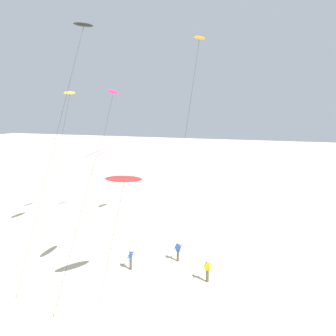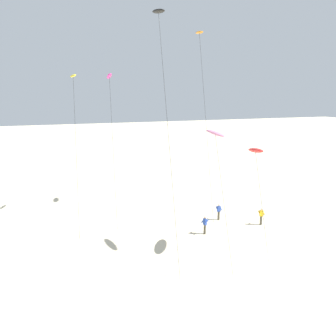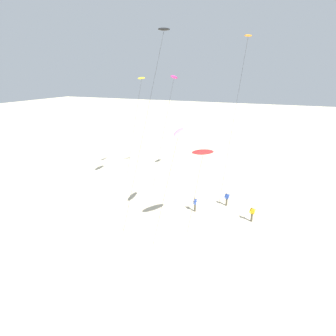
{
  "view_description": "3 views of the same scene",
  "coord_description": "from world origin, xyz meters",
  "px_view_note": "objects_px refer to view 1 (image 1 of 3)",
  "views": [
    {
      "loc": [
        9.8,
        -16.12,
        12.5
      ],
      "look_at": [
        -0.93,
        12.62,
        7.4
      ],
      "focal_mm": 38.23,
      "sensor_mm": 36.0,
      "label": 1
    },
    {
      "loc": [
        -16.16,
        -19.83,
        12.59
      ],
      "look_at": [
        -4.82,
        10.05,
        5.84
      ],
      "focal_mm": 38.33,
      "sensor_mm": 36.0,
      "label": 2
    },
    {
      "loc": [
        6.1,
        -19.59,
        14.71
      ],
      "look_at": [
        -5.51,
        7.73,
        4.65
      ],
      "focal_mm": 30.02,
      "sensor_mm": 36.0,
      "label": 3
    }
  ],
  "objects_px": {
    "kite_orange": "(199,42)",
    "kite_flyer_furthest": "(131,259)",
    "kite_red": "(124,179)",
    "kite_yellow": "(69,96)",
    "kite_flyer_nearest": "(208,270)",
    "kite_flyer_middle": "(178,251)",
    "kite_magenta": "(113,95)",
    "kite_pink": "(96,155)",
    "kite_black": "(83,28)"
  },
  "relations": [
    {
      "from": "kite_orange",
      "to": "kite_flyer_furthest",
      "type": "xyz_separation_m",
      "value": [
        -3.02,
        -8.09,
        -17.44
      ]
    },
    {
      "from": "kite_orange",
      "to": "kite_red",
      "type": "xyz_separation_m",
      "value": [
        -1.1,
        -12.56,
        -10.12
      ]
    },
    {
      "from": "kite_yellow",
      "to": "kite_red",
      "type": "xyz_separation_m",
      "value": [
        12.05,
        -11.55,
        -5.59
      ]
    },
    {
      "from": "kite_flyer_nearest",
      "to": "kite_flyer_middle",
      "type": "xyz_separation_m",
      "value": [
        -3.19,
        2.66,
        0.0
      ]
    },
    {
      "from": "kite_flyer_middle",
      "to": "kite_flyer_furthest",
      "type": "xyz_separation_m",
      "value": [
        -2.95,
        -2.81,
        0.0
      ]
    },
    {
      "from": "kite_yellow",
      "to": "kite_magenta",
      "type": "xyz_separation_m",
      "value": [
        3.77,
        2.1,
        0.09
      ]
    },
    {
      "from": "kite_yellow",
      "to": "kite_flyer_furthest",
      "type": "relative_size",
      "value": 8.55
    },
    {
      "from": "kite_pink",
      "to": "kite_red",
      "type": "bearing_deg",
      "value": -25.68
    },
    {
      "from": "kite_black",
      "to": "kite_flyer_middle",
      "type": "height_order",
      "value": "kite_black"
    },
    {
      "from": "kite_black",
      "to": "kite_pink",
      "type": "bearing_deg",
      "value": -50.39
    },
    {
      "from": "kite_magenta",
      "to": "kite_pink",
      "type": "relative_size",
      "value": 1.49
    },
    {
      "from": "kite_magenta",
      "to": "kite_flyer_furthest",
      "type": "xyz_separation_m",
      "value": [
        6.36,
        -9.18,
        -13.0
      ]
    },
    {
      "from": "kite_yellow",
      "to": "kite_flyer_furthest",
      "type": "height_order",
      "value": "kite_yellow"
    },
    {
      "from": "kite_red",
      "to": "kite_flyer_nearest",
      "type": "relative_size",
      "value": 5.21
    },
    {
      "from": "kite_pink",
      "to": "kite_flyer_middle",
      "type": "bearing_deg",
      "value": 57.29
    },
    {
      "from": "kite_red",
      "to": "kite_pink",
      "type": "bearing_deg",
      "value": 154.32
    },
    {
      "from": "kite_red",
      "to": "kite_flyer_furthest",
      "type": "distance_m",
      "value": 8.79
    },
    {
      "from": "kite_pink",
      "to": "kite_black",
      "type": "bearing_deg",
      "value": 129.61
    },
    {
      "from": "kite_pink",
      "to": "kite_flyer_nearest",
      "type": "bearing_deg",
      "value": 25.08
    },
    {
      "from": "kite_magenta",
      "to": "kite_flyer_nearest",
      "type": "distance_m",
      "value": 20.17
    },
    {
      "from": "kite_pink",
      "to": "kite_flyer_furthest",
      "type": "distance_m",
      "value": 9.16
    },
    {
      "from": "kite_orange",
      "to": "kite_flyer_middle",
      "type": "bearing_deg",
      "value": -90.77
    },
    {
      "from": "kite_black",
      "to": "kite_flyer_nearest",
      "type": "distance_m",
      "value": 20.44
    },
    {
      "from": "kite_magenta",
      "to": "kite_black",
      "type": "xyz_separation_m",
      "value": [
        2.3,
        -8.44,
        4.7
      ]
    },
    {
      "from": "kite_yellow",
      "to": "kite_black",
      "type": "distance_m",
      "value": 9.99
    },
    {
      "from": "kite_orange",
      "to": "kite_pink",
      "type": "relative_size",
      "value": 1.93
    },
    {
      "from": "kite_pink",
      "to": "kite_flyer_middle",
      "type": "relative_size",
      "value": 5.87
    },
    {
      "from": "kite_black",
      "to": "kite_orange",
      "type": "bearing_deg",
      "value": 46.02
    },
    {
      "from": "kite_pink",
      "to": "kite_yellow",
      "type": "bearing_deg",
      "value": 132.24
    },
    {
      "from": "kite_yellow",
      "to": "kite_flyer_nearest",
      "type": "bearing_deg",
      "value": -23.08
    },
    {
      "from": "kite_orange",
      "to": "kite_flyer_middle",
      "type": "relative_size",
      "value": 11.31
    },
    {
      "from": "kite_pink",
      "to": "kite_red",
      "type": "distance_m",
      "value": 3.33
    },
    {
      "from": "kite_black",
      "to": "kite_red",
      "type": "height_order",
      "value": "kite_black"
    },
    {
      "from": "kite_magenta",
      "to": "kite_pink",
      "type": "xyz_separation_m",
      "value": [
        5.5,
        -12.31,
        -4.43
      ]
    },
    {
      "from": "kite_flyer_nearest",
      "to": "kite_flyer_furthest",
      "type": "distance_m",
      "value": 6.14
    },
    {
      "from": "kite_black",
      "to": "kite_pink",
      "type": "xyz_separation_m",
      "value": [
        3.2,
        -3.87,
        -9.13
      ]
    },
    {
      "from": "kite_yellow",
      "to": "kite_flyer_nearest",
      "type": "height_order",
      "value": "kite_yellow"
    },
    {
      "from": "kite_black",
      "to": "kite_pink",
      "type": "distance_m",
      "value": 10.42
    },
    {
      "from": "kite_orange",
      "to": "kite_flyer_middle",
      "type": "distance_m",
      "value": 18.22
    },
    {
      "from": "kite_magenta",
      "to": "kite_flyer_nearest",
      "type": "height_order",
      "value": "kite_magenta"
    },
    {
      "from": "kite_yellow",
      "to": "kite_red",
      "type": "bearing_deg",
      "value": -43.78
    },
    {
      "from": "kite_red",
      "to": "kite_flyer_furthest",
      "type": "height_order",
      "value": "kite_red"
    },
    {
      "from": "kite_yellow",
      "to": "kite_black",
      "type": "xyz_separation_m",
      "value": [
        6.06,
        -6.34,
        4.79
      ]
    },
    {
      "from": "kite_orange",
      "to": "kite_flyer_nearest",
      "type": "xyz_separation_m",
      "value": [
        3.11,
        -7.94,
        -17.44
      ]
    },
    {
      "from": "kite_red",
      "to": "kite_flyer_middle",
      "type": "bearing_deg",
      "value": 81.93
    },
    {
      "from": "kite_pink",
      "to": "kite_orange",
      "type": "bearing_deg",
      "value": 70.89
    },
    {
      "from": "kite_yellow",
      "to": "kite_orange",
      "type": "xyz_separation_m",
      "value": [
        13.15,
        1.01,
        4.53
      ]
    },
    {
      "from": "kite_magenta",
      "to": "kite_flyer_middle",
      "type": "relative_size",
      "value": 8.74
    },
    {
      "from": "kite_flyer_middle",
      "to": "kite_magenta",
      "type": "bearing_deg",
      "value": 145.64
    },
    {
      "from": "kite_black",
      "to": "kite_red",
      "type": "bearing_deg",
      "value": -41.03
    }
  ]
}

